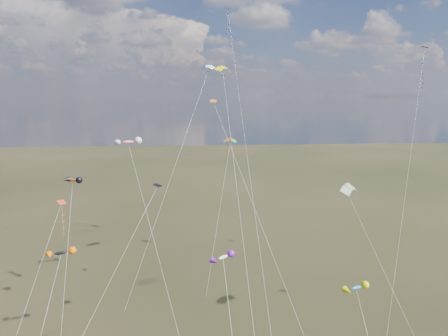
{
  "coord_description": "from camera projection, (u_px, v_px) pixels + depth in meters",
  "views": [
    {
      "loc": [
        -4.11,
        -32.83,
        28.16
      ],
      "look_at": [
        0.0,
        18.0,
        19.0
      ],
      "focal_mm": 32.0,
      "sensor_mm": 36.0,
      "label": 1
    }
  ],
  "objects": [
    {
      "name": "novelty_black_orange",
      "position": [
        61.0,
        253.0,
        44.75
      ],
      "size": [
        2.9,
        10.32,
        11.35
      ],
      "color": "black",
      "rests_on": "ground"
    },
    {
      "name": "diamond_black_mid",
      "position": [
        129.0,
        242.0,
        41.36
      ],
      "size": [
        10.45,
        12.68,
        18.65
      ],
      "color": "black",
      "rests_on": "ground"
    },
    {
      "name": "diamond_red_low",
      "position": [
        61.0,
        224.0,
        49.96
      ],
      "size": [
        4.08,
        11.66,
        15.34
      ],
      "color": "red",
      "rests_on": "ground"
    },
    {
      "name": "diamond_orange_center",
      "position": [
        245.0,
        183.0,
        46.18
      ],
      "size": [
        10.57,
        13.79,
        27.78
      ],
      "color": "orange",
      "rests_on": "ground"
    },
    {
      "name": "novelty_redwhite_stripe",
      "position": [
        128.0,
        142.0,
        55.71
      ],
      "size": [
        9.2,
        16.53,
        22.52
      ],
      "color": "red",
      "rests_on": "ground"
    },
    {
      "name": "parafoil_tricolor",
      "position": [
        230.0,
        140.0,
        65.64
      ],
      "size": [
        5.84,
        13.66,
        21.72
      ],
      "color": "yellow",
      "rests_on": "ground"
    },
    {
      "name": "parafoil_yellow",
      "position": [
        223.0,
        69.0,
        57.15
      ],
      "size": [
        2.97,
        27.82,
        32.92
      ],
      "color": "#D9D503",
      "rests_on": "ground"
    },
    {
      "name": "novelty_blue_yellow",
      "position": [
        357.0,
        289.0,
        34.88
      ],
      "size": [
        2.34,
        10.05,
        12.04
      ],
      "color": "#2472B6",
      "rests_on": "ground"
    },
    {
      "name": "novelty_white_purple",
      "position": [
        223.0,
        259.0,
        35.36
      ],
      "size": [
        2.36,
        11.16,
        14.46
      ],
      "color": "white",
      "rests_on": "ground"
    },
    {
      "name": "novelty_orange_black",
      "position": [
        73.0,
        180.0,
        53.64
      ],
      "size": [
        2.8,
        12.42,
        17.59
      ],
      "color": "#CF471A",
      "rests_on": "ground"
    },
    {
      "name": "diamond_black_high",
      "position": [
        421.0,
        81.0,
        57.28
      ],
      "size": [
        11.7,
        16.65,
        35.33
      ],
      "color": "black",
      "rests_on": "ground"
    },
    {
      "name": "parafoil_blue_white",
      "position": [
        207.0,
        68.0,
        67.37
      ],
      "size": [
        13.36,
        20.62,
        33.76
      ],
      "color": "blue",
      "rests_on": "ground"
    },
    {
      "name": "diamond_navy_tall",
      "position": [
        231.0,
        45.0,
        62.3
      ],
      "size": [
        3.6,
        25.76,
        42.12
      ],
      "color": "#111C4B",
      "rests_on": "ground"
    },
    {
      "name": "parafoil_striped",
      "position": [
        350.0,
        187.0,
        45.02
      ],
      "size": [
        7.79,
        10.65,
        18.85
      ],
      "color": "yellow",
      "rests_on": "ground"
    }
  ]
}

